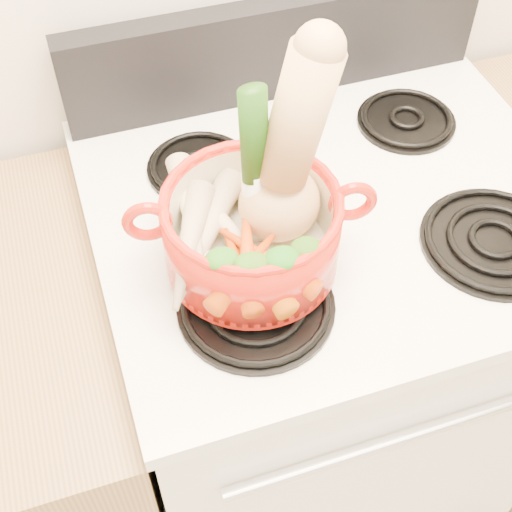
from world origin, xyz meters
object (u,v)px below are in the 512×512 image
object	(u,v)px
dutch_oven	(251,232)
stove_body	(317,362)
leek	(255,167)
squash	(296,148)

from	to	relation	value
dutch_oven	stove_body	bearing A→B (deg)	37.80
leek	dutch_oven	bearing A→B (deg)	-126.75
squash	leek	size ratio (longest dim) A/B	1.17
dutch_oven	squash	xyz separation A→B (m)	(0.07, 0.03, 0.11)
stove_body	leek	bearing A→B (deg)	-159.63
squash	leek	bearing A→B (deg)	170.15
stove_body	leek	world-z (taller)	leek
stove_body	leek	distance (m)	0.68
leek	stove_body	bearing A→B (deg)	11.24
squash	leek	xyz separation A→B (m)	(-0.05, 0.00, -0.02)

